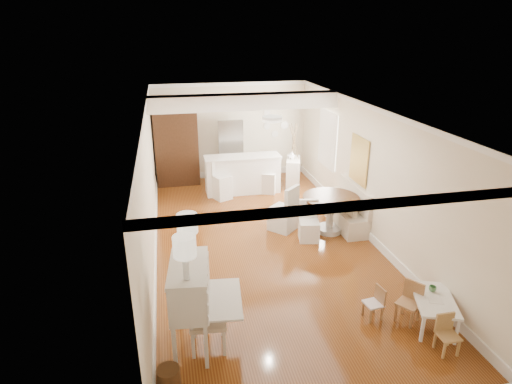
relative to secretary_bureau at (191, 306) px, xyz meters
name	(u,v)px	position (x,y,z in m)	size (l,w,h in m)	color
room	(264,149)	(1.74, 3.09, 1.33)	(9.00, 9.04, 2.82)	brown
secretary_bureau	(191,306)	(0.00, 0.00, 0.00)	(1.02, 1.04, 1.31)	beige
gustavian_armchair	(208,319)	(0.22, -0.07, -0.19)	(0.54, 0.54, 0.94)	beige
wicker_basket	(169,378)	(-0.35, -0.73, -0.51)	(0.29, 0.29, 0.29)	#4C3018
kids_table	(432,311)	(3.60, -0.30, -0.42)	(0.56, 0.94, 0.47)	silver
kids_chair_a	(409,303)	(3.28, -0.15, -0.33)	(0.32, 0.32, 0.66)	#B17E50
kids_chair_b	(373,303)	(2.79, 0.03, -0.38)	(0.26, 0.26, 0.54)	#976C44
kids_chair_c	(448,335)	(3.45, -0.88, -0.37)	(0.28, 0.28, 0.57)	tan
banquette	(345,206)	(3.69, 3.26, -0.17)	(0.52, 1.60, 0.98)	silver
dining_table	(330,214)	(3.23, 3.03, -0.24)	(1.22, 1.22, 0.83)	#492B17
slip_chair_near	(309,221)	(2.66, 2.76, -0.23)	(0.41, 0.42, 0.86)	white
slip_chair_far	(283,208)	(2.25, 3.37, -0.13)	(0.50, 0.52, 1.05)	silver
breakfast_counter	(243,174)	(1.80, 5.86, -0.14)	(2.05, 0.65, 1.03)	white
bar_stool_left	(222,181)	(1.18, 5.48, -0.15)	(0.40, 0.40, 1.01)	silver
bar_stool_right	(269,177)	(2.50, 5.66, -0.20)	(0.36, 0.36, 0.91)	white
pantry_cabinet	(176,145)	(0.10, 6.94, 0.49)	(1.20, 0.60, 2.30)	#381E11
fridge	(243,150)	(2.00, 6.91, 0.24)	(0.75, 0.65, 1.80)	silver
sideboard	(293,172)	(3.29, 6.04, -0.25)	(0.37, 0.84, 0.80)	beige
pencil_cup	(432,289)	(3.67, -0.12, -0.14)	(0.11, 0.11, 0.09)	#518B55
branch_vase	(292,155)	(3.24, 6.08, 0.26)	(0.21, 0.21, 0.22)	white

